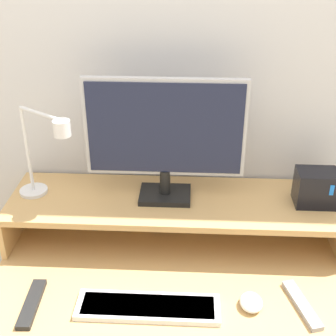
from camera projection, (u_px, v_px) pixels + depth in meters
wall_back at (177, 79)px, 1.62m from camera, size 6.00×0.05×2.50m
desk at (171, 315)px, 1.64m from camera, size 1.14×0.67×0.73m
monitor_shelf at (174, 205)px, 1.63m from camera, size 1.14×0.33×0.16m
monitor at (165, 134)px, 1.52m from camera, size 0.52×0.13×0.43m
desk_lamp at (45, 154)px, 1.52m from camera, size 0.23×0.18×0.33m
router_dock at (316, 188)px, 1.56m from camera, size 0.13×0.10×0.12m
keyboard at (148, 307)px, 1.37m from camera, size 0.42×0.11×0.02m
mouse at (251, 302)px, 1.37m from camera, size 0.07×0.08×0.03m
remote_control at (32, 304)px, 1.38m from camera, size 0.05×0.20×0.02m
remote_secondary at (302, 305)px, 1.38m from camera, size 0.09×0.20×0.02m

